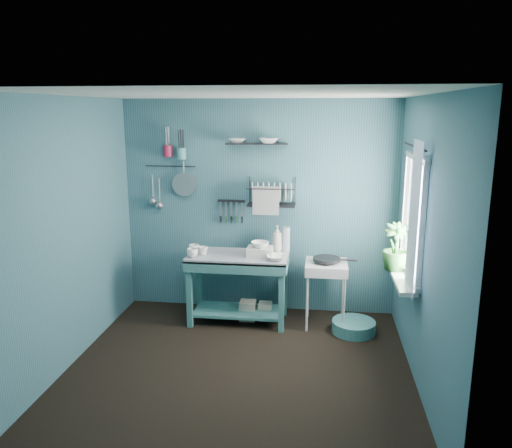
# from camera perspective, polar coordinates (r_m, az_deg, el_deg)

# --- Properties ---
(floor) EXTENTS (3.20, 3.20, 0.00)m
(floor) POSITION_cam_1_polar(r_m,az_deg,el_deg) (4.89, -1.94, -16.10)
(floor) COLOR black
(floor) RESTS_ON ground
(ceiling) EXTENTS (3.20, 3.20, 0.00)m
(ceiling) POSITION_cam_1_polar(r_m,az_deg,el_deg) (4.28, -2.20, 14.62)
(ceiling) COLOR silver
(ceiling) RESTS_ON ground
(wall_back) EXTENTS (3.20, 0.00, 3.20)m
(wall_back) POSITION_cam_1_polar(r_m,az_deg,el_deg) (5.87, 0.33, 1.89)
(wall_back) COLOR #315A65
(wall_back) RESTS_ON ground
(wall_front) EXTENTS (3.20, 0.00, 3.20)m
(wall_front) POSITION_cam_1_polar(r_m,az_deg,el_deg) (3.03, -6.77, -8.94)
(wall_front) COLOR #315A65
(wall_front) RESTS_ON ground
(wall_left) EXTENTS (0.00, 3.00, 3.00)m
(wall_left) POSITION_cam_1_polar(r_m,az_deg,el_deg) (4.94, -20.70, -1.07)
(wall_left) COLOR #315A65
(wall_left) RESTS_ON ground
(wall_right) EXTENTS (0.00, 3.00, 3.00)m
(wall_right) POSITION_cam_1_polar(r_m,az_deg,el_deg) (4.46, 18.70, -2.37)
(wall_right) COLOR #315A65
(wall_right) RESTS_ON ground
(work_counter) EXTENTS (1.15, 0.62, 0.79)m
(work_counter) POSITION_cam_1_polar(r_m,az_deg,el_deg) (5.71, -2.04, -7.33)
(work_counter) COLOR #346F6C
(work_counter) RESTS_ON floor
(mug_left) EXTENTS (0.12, 0.12, 0.10)m
(mug_left) POSITION_cam_1_polar(r_m,az_deg,el_deg) (5.52, -7.28, -3.29)
(mug_left) COLOR white
(mug_left) RESTS_ON work_counter
(mug_mid) EXTENTS (0.14, 0.14, 0.09)m
(mug_mid) POSITION_cam_1_polar(r_m,az_deg,el_deg) (5.59, -6.03, -3.07)
(mug_mid) COLOR white
(mug_mid) RESTS_ON work_counter
(mug_right) EXTENTS (0.17, 0.17, 0.10)m
(mug_right) POSITION_cam_1_polar(r_m,az_deg,el_deg) (5.67, -7.07, -2.83)
(mug_right) COLOR white
(mug_right) RESTS_ON work_counter
(wash_tub) EXTENTS (0.28, 0.22, 0.10)m
(wash_tub) POSITION_cam_1_polar(r_m,az_deg,el_deg) (5.52, 0.45, -3.17)
(wash_tub) COLOR beige
(wash_tub) RESTS_ON work_counter
(tub_bowl) EXTENTS (0.20, 0.19, 0.06)m
(tub_bowl) POSITION_cam_1_polar(r_m,az_deg,el_deg) (5.50, 0.46, -2.36)
(tub_bowl) COLOR white
(tub_bowl) RESTS_ON wash_tub
(soap_bottle) EXTENTS (0.12, 0.12, 0.30)m
(soap_bottle) POSITION_cam_1_polar(r_m,az_deg,el_deg) (5.69, 2.43, -1.65)
(soap_bottle) COLOR beige
(soap_bottle) RESTS_ON work_counter
(water_bottle) EXTENTS (0.09, 0.09, 0.28)m
(water_bottle) POSITION_cam_1_polar(r_m,az_deg,el_deg) (5.70, 3.44, -1.73)
(water_bottle) COLOR #AFBEC3
(water_bottle) RESTS_ON work_counter
(counter_bowl) EXTENTS (0.22, 0.22, 0.05)m
(counter_bowl) POSITION_cam_1_polar(r_m,az_deg,el_deg) (5.38, 2.40, -3.86)
(counter_bowl) COLOR white
(counter_bowl) RESTS_ON work_counter
(hotplate_stand) EXTENTS (0.46, 0.46, 0.73)m
(hotplate_stand) POSITION_cam_1_polar(r_m,az_deg,el_deg) (5.68, 7.94, -7.91)
(hotplate_stand) COLOR silver
(hotplate_stand) RESTS_ON floor
(frying_pan) EXTENTS (0.30, 0.30, 0.03)m
(frying_pan) POSITION_cam_1_polar(r_m,az_deg,el_deg) (5.55, 8.07, -4.01)
(frying_pan) COLOR black
(frying_pan) RESTS_ON hotplate_stand
(knife_strip) EXTENTS (0.32, 0.03, 0.03)m
(knife_strip) POSITION_cam_1_polar(r_m,az_deg,el_deg) (5.88, -2.84, 2.64)
(knife_strip) COLOR black
(knife_strip) RESTS_ON wall_back
(dish_rack) EXTENTS (0.57, 0.28, 0.32)m
(dish_rack) POSITION_cam_1_polar(r_m,az_deg,el_deg) (5.69, 1.79, 3.69)
(dish_rack) COLOR black
(dish_rack) RESTS_ON wall_back
(upper_shelf) EXTENTS (0.72, 0.26, 0.02)m
(upper_shelf) POSITION_cam_1_polar(r_m,az_deg,el_deg) (5.68, 0.05, 9.15)
(upper_shelf) COLOR black
(upper_shelf) RESTS_ON wall_back
(shelf_bowl_left) EXTENTS (0.22, 0.22, 0.05)m
(shelf_bowl_left) POSITION_cam_1_polar(r_m,az_deg,el_deg) (5.71, -2.16, 9.64)
(shelf_bowl_left) COLOR white
(shelf_bowl_left) RESTS_ON upper_shelf
(shelf_bowl_right) EXTENTS (0.23, 0.23, 0.06)m
(shelf_bowl_right) POSITION_cam_1_polar(r_m,az_deg,el_deg) (5.66, 1.46, 10.04)
(shelf_bowl_right) COLOR white
(shelf_bowl_right) RESTS_ON upper_shelf
(utensil_cup_magenta) EXTENTS (0.11, 0.11, 0.13)m
(utensil_cup_magenta) POSITION_cam_1_polar(r_m,az_deg,el_deg) (5.93, -10.05, 8.23)
(utensil_cup_magenta) COLOR maroon
(utensil_cup_magenta) RESTS_ON wall_back
(utensil_cup_teal) EXTENTS (0.11, 0.11, 0.13)m
(utensil_cup_teal) POSITION_cam_1_polar(r_m,az_deg,el_deg) (5.88, -8.54, 7.96)
(utensil_cup_teal) COLOR teal
(utensil_cup_teal) RESTS_ON wall_back
(colander) EXTENTS (0.28, 0.03, 0.28)m
(colander) POSITION_cam_1_polar(r_m,az_deg,el_deg) (5.95, -8.23, 4.51)
(colander) COLOR gray
(colander) RESTS_ON wall_back
(ladle_outer) EXTENTS (0.01, 0.01, 0.30)m
(ladle_outer) POSITION_cam_1_polar(r_m,az_deg,el_deg) (6.08, -11.74, 4.20)
(ladle_outer) COLOR gray
(ladle_outer) RESTS_ON wall_back
(ladle_inner) EXTENTS (0.01, 0.01, 0.30)m
(ladle_inner) POSITION_cam_1_polar(r_m,az_deg,el_deg) (6.06, -10.99, 3.72)
(ladle_inner) COLOR gray
(ladle_inner) RESTS_ON wall_back
(hook_rail) EXTENTS (0.60, 0.01, 0.01)m
(hook_rail) POSITION_cam_1_polar(r_m,az_deg,el_deg) (5.99, -9.75, 6.53)
(hook_rail) COLOR black
(hook_rail) RESTS_ON wall_back
(window_glass) EXTENTS (0.00, 1.10, 1.10)m
(window_glass) POSITION_cam_1_polar(r_m,az_deg,el_deg) (4.85, 17.65, 0.74)
(window_glass) COLOR white
(window_glass) RESTS_ON wall_right
(windowsill) EXTENTS (0.16, 0.95, 0.04)m
(windowsill) POSITION_cam_1_polar(r_m,az_deg,el_deg) (4.99, 16.23, -5.87)
(windowsill) COLOR silver
(windowsill) RESTS_ON wall_right
(curtain) EXTENTS (0.00, 1.35, 1.35)m
(curtain) POSITION_cam_1_polar(r_m,az_deg,el_deg) (4.54, 17.54, 0.59)
(curtain) COLOR white
(curtain) RESTS_ON wall_right
(curtain_rod) EXTENTS (0.02, 1.05, 0.02)m
(curtain_rod) POSITION_cam_1_polar(r_m,az_deg,el_deg) (4.75, 17.65, 8.43)
(curtain_rod) COLOR black
(curtain_rod) RESTS_ON wall_right
(potted_plant) EXTENTS (0.31, 0.31, 0.47)m
(potted_plant) POSITION_cam_1_polar(r_m,az_deg,el_deg) (5.07, 15.67, -2.54)
(potted_plant) COLOR #286127
(potted_plant) RESTS_ON windowsill
(storage_tin_large) EXTENTS (0.18, 0.18, 0.22)m
(storage_tin_large) POSITION_cam_1_polar(r_m,az_deg,el_deg) (5.85, -0.96, -9.85)
(storage_tin_large) COLOR gray
(storage_tin_large) RESTS_ON floor
(storage_tin_small) EXTENTS (0.15, 0.15, 0.20)m
(storage_tin_small) POSITION_cam_1_polar(r_m,az_deg,el_deg) (5.86, 1.05, -9.92)
(storage_tin_small) COLOR gray
(storage_tin_small) RESTS_ON floor
(floor_basin) EXTENTS (0.47, 0.47, 0.13)m
(floor_basin) POSITION_cam_1_polar(r_m,az_deg,el_deg) (5.65, 11.09, -11.44)
(floor_basin) COLOR teal
(floor_basin) RESTS_ON floor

